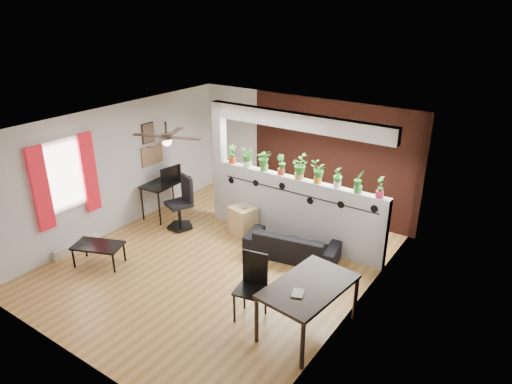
% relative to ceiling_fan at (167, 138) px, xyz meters
% --- Properties ---
extents(room_shell, '(6.30, 7.10, 2.90)m').
position_rel_ceiling_fan_xyz_m(room_shell, '(0.80, 0.30, -1.01)').
color(room_shell, olive).
rests_on(room_shell, ground).
extents(partition_wall, '(3.60, 0.18, 1.35)m').
position_rel_ceiling_fan_xyz_m(partition_wall, '(1.60, 1.80, -1.64)').
color(partition_wall, '#BCBCC1').
rests_on(partition_wall, ground).
extents(ceiling_header, '(3.60, 0.18, 0.30)m').
position_rel_ceiling_fan_xyz_m(ceiling_header, '(1.60, 1.80, 0.14)').
color(ceiling_header, white).
rests_on(ceiling_header, room_shell).
extents(pier_column, '(0.22, 0.20, 2.60)m').
position_rel_ceiling_fan_xyz_m(pier_column, '(-0.31, 1.80, -1.01)').
color(pier_column, '#BCBCC1').
rests_on(pier_column, ground).
extents(brick_panel, '(3.90, 0.05, 2.60)m').
position_rel_ceiling_fan_xyz_m(brick_panel, '(1.60, 3.27, -1.01)').
color(brick_panel, '#AB4731').
rests_on(brick_panel, ground).
extents(vine_decal, '(3.31, 0.01, 0.30)m').
position_rel_ceiling_fan_xyz_m(vine_decal, '(1.60, 1.70, -1.23)').
color(vine_decal, black).
rests_on(vine_decal, partition_wall).
extents(window_assembly, '(0.09, 1.30, 1.55)m').
position_rel_ceiling_fan_xyz_m(window_assembly, '(-1.76, -0.90, -0.81)').
color(window_assembly, white).
rests_on(window_assembly, room_shell).
extents(baseboard_heater, '(0.08, 1.00, 0.18)m').
position_rel_ceiling_fan_xyz_m(baseboard_heater, '(-1.74, -0.90, -2.22)').
color(baseboard_heater, silver).
rests_on(baseboard_heater, ground).
extents(corkboard, '(0.03, 0.60, 0.45)m').
position_rel_ceiling_fan_xyz_m(corkboard, '(-1.78, 1.25, -0.96)').
color(corkboard, brown).
rests_on(corkboard, room_shell).
extents(framed_art, '(0.03, 0.34, 0.44)m').
position_rel_ceiling_fan_xyz_m(framed_art, '(-1.78, 1.20, -0.46)').
color(framed_art, '#8C7259').
rests_on(framed_art, room_shell).
extents(ceiling_fan, '(1.19, 1.19, 0.43)m').
position_rel_ceiling_fan_xyz_m(ceiling_fan, '(0.00, 0.00, 0.00)').
color(ceiling_fan, black).
rests_on(ceiling_fan, room_shell).
extents(potted_plant_0, '(0.26, 0.26, 0.41)m').
position_rel_ceiling_fan_xyz_m(potted_plant_0, '(0.02, 1.80, -0.75)').
color(potted_plant_0, '#C44817').
rests_on(potted_plant_0, partition_wall).
extents(potted_plant_1, '(0.28, 0.27, 0.43)m').
position_rel_ceiling_fan_xyz_m(potted_plant_1, '(0.42, 1.80, -0.74)').
color(potted_plant_1, white).
rests_on(potted_plant_1, partition_wall).
extents(potted_plant_2, '(0.29, 0.27, 0.44)m').
position_rel_ceiling_fan_xyz_m(potted_plant_2, '(0.81, 1.80, -0.73)').
color(potted_plant_2, '#489435').
rests_on(potted_plant_2, partition_wall).
extents(potted_plant_3, '(0.22, 0.18, 0.40)m').
position_rel_ceiling_fan_xyz_m(potted_plant_3, '(1.21, 1.80, -0.75)').
color(potted_plant_3, '#B0361C').
rests_on(potted_plant_3, partition_wall).
extents(potted_plant_4, '(0.31, 0.31, 0.47)m').
position_rel_ceiling_fan_xyz_m(potted_plant_4, '(1.60, 1.80, -0.72)').
color(potted_plant_4, gold).
rests_on(potted_plant_4, partition_wall).
extents(potted_plant_5, '(0.27, 0.26, 0.42)m').
position_rel_ceiling_fan_xyz_m(potted_plant_5, '(2.00, 1.80, -0.74)').
color(potted_plant_5, orange).
rests_on(potted_plant_5, partition_wall).
extents(potted_plant_6, '(0.21, 0.23, 0.39)m').
position_rel_ceiling_fan_xyz_m(potted_plant_6, '(2.39, 1.80, -0.76)').
color(potted_plant_6, white).
rests_on(potted_plant_6, partition_wall).
extents(potted_plant_7, '(0.25, 0.26, 0.41)m').
position_rel_ceiling_fan_xyz_m(potted_plant_7, '(2.79, 1.80, -0.75)').
color(potted_plant_7, green).
rests_on(potted_plant_7, partition_wall).
extents(potted_plant_8, '(0.24, 0.25, 0.39)m').
position_rel_ceiling_fan_xyz_m(potted_plant_8, '(3.18, 1.80, -0.75)').
color(potted_plant_8, '#B31C3F').
rests_on(potted_plant_8, partition_wall).
extents(sofa, '(1.77, 0.96, 0.49)m').
position_rel_ceiling_fan_xyz_m(sofa, '(1.81, 1.25, -2.07)').
color(sofa, black).
rests_on(sofa, ground).
extents(cube_shelf, '(0.57, 0.53, 0.60)m').
position_rel_ceiling_fan_xyz_m(cube_shelf, '(0.52, 1.46, -2.02)').
color(cube_shelf, tan).
rests_on(cube_shelf, ground).
extents(cup, '(0.15, 0.15, 0.10)m').
position_rel_ceiling_fan_xyz_m(cup, '(0.57, 1.46, -1.67)').
color(cup, gray).
rests_on(cup, cube_shelf).
extents(computer_desk, '(0.64, 1.13, 0.79)m').
position_rel_ceiling_fan_xyz_m(computer_desk, '(-1.45, 1.26, -1.60)').
color(computer_desk, black).
rests_on(computer_desk, ground).
extents(monitor, '(0.31, 0.09, 0.17)m').
position_rel_ceiling_fan_xyz_m(monitor, '(-1.45, 1.41, -1.44)').
color(monitor, black).
rests_on(monitor, computer_desk).
extents(office_chair, '(0.61, 0.61, 1.12)m').
position_rel_ceiling_fan_xyz_m(office_chair, '(-0.70, 0.97, -1.82)').
color(office_chair, black).
rests_on(office_chair, ground).
extents(dining_table, '(1.03, 1.52, 0.78)m').
position_rel_ceiling_fan_xyz_m(dining_table, '(3.05, -0.44, -1.62)').
color(dining_table, black).
rests_on(dining_table, ground).
extents(book, '(0.22, 0.25, 0.02)m').
position_rel_ceiling_fan_xyz_m(book, '(2.95, -0.74, -1.52)').
color(book, gray).
rests_on(book, dining_table).
extents(folding_chair, '(0.50, 0.50, 1.05)m').
position_rel_ceiling_fan_xyz_m(folding_chair, '(2.19, -0.60, -1.69)').
color(folding_chair, black).
rests_on(folding_chair, ground).
extents(coffee_table, '(0.99, 0.78, 0.41)m').
position_rel_ceiling_fan_xyz_m(coffee_table, '(-0.95, -0.99, -1.95)').
color(coffee_table, black).
rests_on(coffee_table, ground).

